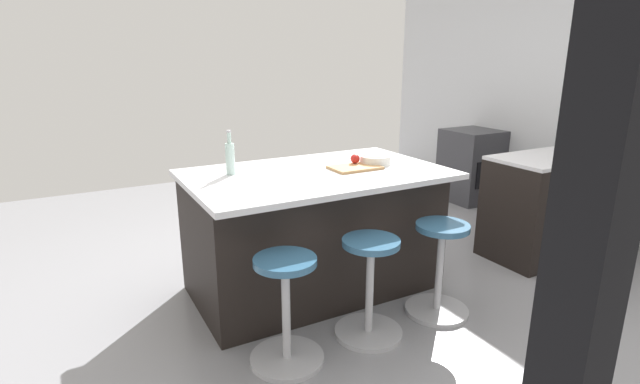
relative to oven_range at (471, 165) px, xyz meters
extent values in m
plane|color=gray|center=(2.44, 1.05, -0.44)|extent=(7.42, 7.42, 0.00)
cube|color=silver|center=(-0.35, 1.05, 0.96)|extent=(0.12, 5.71, 2.80)
cube|color=black|center=(0.00, 1.56, 0.00)|extent=(2.43, 0.60, 0.88)
cube|color=silver|center=(0.00, 1.56, 0.45)|extent=(2.43, 0.60, 0.03)
cube|color=#38383D|center=(-0.30, 1.56, 0.41)|extent=(0.44, 0.36, 0.12)
cylinder|color=#B7B7BC|center=(-0.30, 1.41, 0.61)|extent=(0.02, 0.02, 0.28)
cube|color=#38383D|center=(0.00, 0.00, 0.00)|extent=(0.60, 0.60, 0.88)
cube|color=black|center=(0.00, 0.30, -0.04)|extent=(0.44, 0.01, 0.32)
cube|color=black|center=(2.81, 1.15, 0.01)|extent=(1.78, 0.95, 0.90)
cube|color=silver|center=(2.81, 1.20, 0.48)|extent=(1.84, 1.15, 0.04)
cylinder|color=#B7B7BC|center=(2.23, 1.90, -0.42)|extent=(0.44, 0.44, 0.03)
cylinder|color=#B7B7BC|center=(2.23, 1.90, -0.12)|extent=(0.05, 0.05, 0.60)
cylinder|color=#336084|center=(2.23, 1.90, 0.20)|extent=(0.36, 0.36, 0.04)
cylinder|color=#B7B7BC|center=(2.81, 1.90, -0.42)|extent=(0.44, 0.44, 0.03)
cylinder|color=#B7B7BC|center=(2.81, 1.90, -0.12)|extent=(0.05, 0.05, 0.60)
cylinder|color=#336084|center=(2.81, 1.90, 0.20)|extent=(0.36, 0.36, 0.04)
cylinder|color=#B7B7BC|center=(3.39, 1.90, -0.42)|extent=(0.44, 0.44, 0.03)
cylinder|color=#B7B7BC|center=(3.39, 1.90, -0.12)|extent=(0.05, 0.05, 0.60)
cylinder|color=#336084|center=(3.39, 1.90, 0.20)|extent=(0.36, 0.36, 0.04)
cube|color=tan|center=(2.52, 1.26, 0.51)|extent=(0.36, 0.24, 0.02)
sphere|color=red|center=(2.47, 1.18, 0.56)|extent=(0.07, 0.07, 0.07)
cylinder|color=silver|center=(3.38, 0.99, 0.61)|extent=(0.06, 0.06, 0.22)
cylinder|color=silver|center=(3.38, 0.99, 0.76)|extent=(0.03, 0.03, 0.08)
cylinder|color=#B7B7BC|center=(3.38, 0.99, 0.80)|extent=(0.03, 0.03, 0.02)
cylinder|color=silver|center=(2.31, 1.21, 0.53)|extent=(0.24, 0.24, 0.07)
cylinder|color=slate|center=(2.31, 1.21, 0.55)|extent=(0.19, 0.19, 0.05)
camera|label=1|loc=(4.40, 4.15, 1.30)|focal=26.83mm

